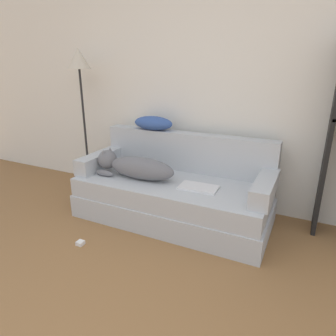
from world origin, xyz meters
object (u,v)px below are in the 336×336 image
at_px(power_adapter, 80,243).
at_px(throw_pillow, 153,123).
at_px(couch, 172,200).
at_px(floor_lamp, 80,74).
at_px(dog, 134,166).
at_px(laptop, 199,187).

bearing_deg(power_adapter, throw_pillow, 83.89).
distance_m(couch, floor_lamp, 1.68).
height_order(dog, power_adapter, dog).
height_order(throw_pillow, power_adapter, throw_pillow).
bearing_deg(couch, dog, -165.38).
bearing_deg(power_adapter, dog, 78.95).
relative_size(laptop, throw_pillow, 0.81).
xyz_separation_m(throw_pillow, power_adapter, (-0.11, -1.07, -0.83)).
relative_size(couch, dog, 2.22).
bearing_deg(dog, laptop, 1.54).
relative_size(throw_pillow, power_adapter, 7.36).
xyz_separation_m(laptop, power_adapter, (-0.77, -0.68, -0.39)).
xyz_separation_m(couch, dog, (-0.36, -0.09, 0.31)).
height_order(laptop, power_adapter, laptop).
height_order(laptop, throw_pillow, throw_pillow).
xyz_separation_m(couch, power_adapter, (-0.49, -0.75, -0.18)).
height_order(throw_pillow, floor_lamp, floor_lamp).
bearing_deg(couch, power_adapter, -122.89).
distance_m(throw_pillow, power_adapter, 1.36).
distance_m(laptop, floor_lamp, 1.79).
relative_size(laptop, power_adapter, 5.94).
bearing_deg(floor_lamp, dog, -21.49).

